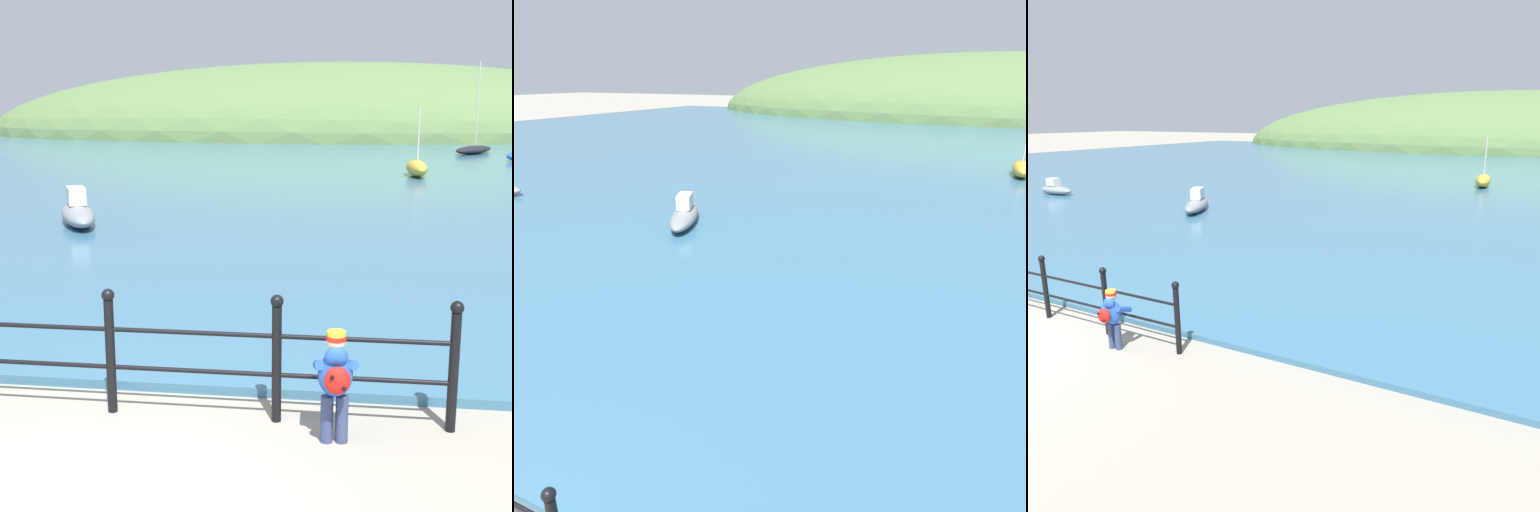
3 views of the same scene
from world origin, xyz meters
The scene contains 4 objects.
water centered at (0.00, 32.00, 0.05)m, with size 80.00×60.00×0.10m, color #386684.
far_hillside centered at (0.00, 65.45, 0.00)m, with size 67.71×37.24×13.60m.
boat_nearest_quay centered at (4.36, 24.16, 0.44)m, with size 0.91×2.63×2.72m.
boat_far_left centered at (-4.57, 11.35, 0.38)m, with size 1.95×2.92×0.86m.
Camera 2 is at (4.18, -0.50, 4.34)m, focal length 35.00 mm.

